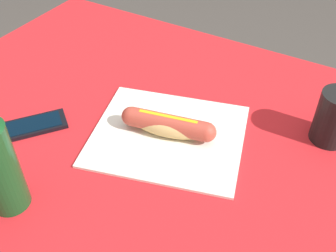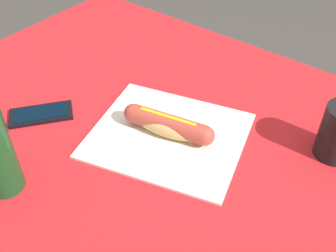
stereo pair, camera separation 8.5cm
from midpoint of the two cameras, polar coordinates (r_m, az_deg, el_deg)
dining_table at (r=1.01m, az=-4.30°, el=-5.26°), size 1.20×0.86×0.77m
paper_wrapper at (r=0.87m, az=-2.80°, el=-1.45°), size 0.39×0.36×0.01m
hot_dog at (r=0.85m, az=-2.87°, el=0.03°), size 0.21×0.08×0.05m
cell_phone at (r=0.96m, az=-21.04°, el=-0.03°), size 0.14×0.15×0.01m
drinking_cup at (r=0.88m, az=20.13°, el=1.03°), size 0.08×0.08×0.12m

